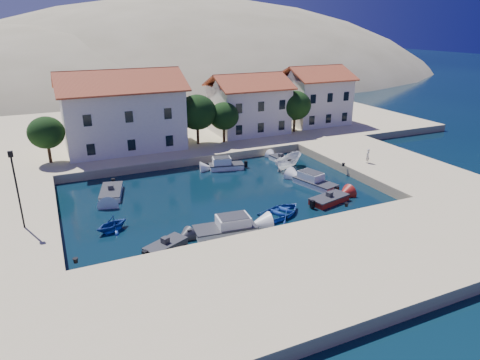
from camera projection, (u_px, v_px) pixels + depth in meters
name	position (u px, v px, depth m)	size (l,w,h in m)	color
ground	(270.00, 239.00, 33.83)	(400.00, 400.00, 0.00)	black
quay_south	(312.00, 271.00, 28.54)	(52.00, 12.00, 1.00)	#CFBF8D
quay_east	(383.00, 163.00, 50.17)	(11.00, 20.00, 1.00)	#CFBF8D
quay_west	(6.00, 226.00, 34.78)	(8.00, 20.00, 1.00)	#CFBF8D
quay_north	(166.00, 128.00, 66.84)	(80.00, 36.00, 1.00)	#CFBF8D
hills	(157.00, 137.00, 155.43)	(254.00, 176.00, 99.00)	gray
building_left	(122.00, 109.00, 53.30)	(14.70, 9.45, 9.70)	white
building_mid	(248.00, 103.00, 61.42)	(10.50, 8.40, 8.30)	white
building_right	(315.00, 94.00, 66.86)	(9.45, 8.40, 8.80)	white
trees	(208.00, 114.00, 55.61)	(37.30, 5.30, 6.45)	#382314
lamppost	(16.00, 183.00, 32.18)	(0.35, 0.25, 6.22)	black
bollards	(277.00, 202.00, 37.82)	(29.36, 9.56, 0.30)	black
motorboat_grey_sw	(166.00, 246.00, 32.07)	(3.64, 2.85, 1.25)	#313236
cabin_cruiser_south	(225.00, 228.00, 34.56)	(5.21, 2.64, 1.60)	white
rowboat_south	(281.00, 215.00, 37.98)	(3.21, 4.49, 0.93)	#1B3D95
motorboat_red_se	(329.00, 200.00, 40.54)	(4.27, 2.67, 1.25)	maroon
cabin_cruiser_east	(315.00, 182.00, 44.44)	(3.10, 5.08, 1.60)	white
boat_east	(288.00, 168.00, 50.21)	(1.71, 4.55, 1.76)	white
motorboat_white_ne	(281.00, 159.00, 52.32)	(1.81, 3.32, 1.25)	white
rowboat_west	(112.00, 230.00, 35.17)	(2.41, 2.80, 1.47)	#1B3D95
motorboat_white_west	(111.00, 192.00, 42.25)	(2.97, 4.79, 1.25)	white
cabin_cruiser_north	(226.00, 165.00, 49.72)	(4.23, 2.50, 1.60)	white
pedestrian	(368.00, 156.00, 48.52)	(0.60, 0.39, 1.64)	silver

